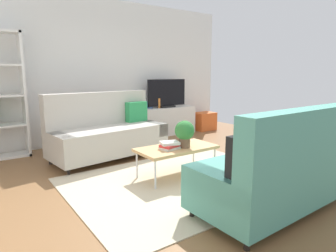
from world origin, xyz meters
The scene contains 16 objects.
ground_plane centered at (0.00, 0.00, 0.00)m, with size 7.68×7.68×0.00m, color brown.
wall_far centered at (0.00, 2.80, 1.45)m, with size 6.40×0.12×2.90m, color white.
area_rug centered at (0.01, -0.14, 0.01)m, with size 2.90×2.20×0.01m, color beige.
couch_beige centered at (-0.34, 1.48, 0.44)m, with size 1.99×1.06×1.10m.
couch_green centered at (0.35, -1.36, 0.44)m, with size 1.91×0.87×1.10m.
coffee_table centered at (0.06, 0.06, 0.39)m, with size 1.10×0.56×0.42m.
tv_console centered at (1.55, 2.46, 0.32)m, with size 1.40×0.44×0.64m, color silver.
tv centered at (1.55, 2.44, 0.95)m, with size 1.00×0.20×0.64m.
storage_trunk centered at (2.65, 2.36, 0.22)m, with size 0.52×0.40×0.44m, color orange.
potted_plant centered at (0.14, -0.01, 0.63)m, with size 0.27×0.27×0.37m.
table_book_0 centered at (-0.08, 0.03, 0.44)m, with size 0.24×0.18×0.03m, color silver.
table_book_1 centered at (-0.08, 0.03, 0.47)m, with size 0.24×0.18×0.03m, color red.
table_book_2 centered at (-0.08, 0.03, 0.50)m, with size 0.24×0.18×0.04m, color silver.
vase_0 centered at (0.97, 2.51, 0.70)m, with size 0.10×0.10×0.13m, color #4C72B2.
vase_1 centered at (1.14, 2.51, 0.72)m, with size 0.13×0.13×0.16m, color #4C72B2.
bottle_0 centered at (1.33, 2.42, 0.75)m, with size 0.05×0.05×0.22m, color orange.
Camera 1 is at (-2.26, -3.02, 1.42)m, focal length 30.99 mm.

